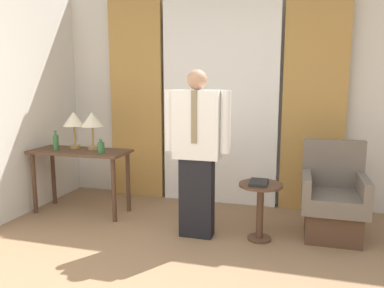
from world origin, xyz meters
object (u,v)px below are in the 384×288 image
at_px(bottle_by_lamp, 101,148).
at_px(side_table, 260,202).
at_px(person, 197,149).
at_px(book, 259,183).
at_px(table_lamp_right, 92,121).
at_px(table_lamp_left, 74,120).
at_px(bottle_near_edge, 56,142).
at_px(desk, 80,161).
at_px(armchair, 333,203).

bearing_deg(bottle_by_lamp, side_table, -3.94).
xyz_separation_m(person, book, (0.60, 0.05, -0.31)).
bearing_deg(book, table_lamp_right, 170.13).
bearing_deg(table_lamp_left, book, -8.81).
relative_size(table_lamp_left, table_lamp_right, 1.00).
relative_size(table_lamp_right, bottle_near_edge, 1.89).
relative_size(desk, armchair, 1.21).
bearing_deg(side_table, table_lamp_left, 171.75).
distance_m(desk, bottle_by_lamp, 0.40).
relative_size(table_lamp_right, bottle_by_lamp, 2.73).
bearing_deg(bottle_by_lamp, desk, 162.37).
bearing_deg(bottle_by_lamp, book, -4.62).
bearing_deg(table_lamp_left, bottle_near_edge, -127.11).
relative_size(desk, person, 0.70).
bearing_deg(desk, book, -6.79).
xyz_separation_m(table_lamp_left, bottle_near_edge, (-0.14, -0.18, -0.24)).
distance_m(table_lamp_left, side_table, 2.36).
distance_m(table_lamp_left, armchair, 3.01).
distance_m(desk, armchair, 2.81).
distance_m(table_lamp_right, bottle_by_lamp, 0.40).
relative_size(desk, side_table, 2.03).
distance_m(desk, book, 2.11).
bearing_deg(book, person, -175.45).
bearing_deg(side_table, person, -173.79).
xyz_separation_m(desk, bottle_near_edge, (-0.26, -0.09, 0.22)).
relative_size(table_lamp_right, person, 0.27).
relative_size(armchair, book, 3.84).
distance_m(desk, table_lamp_right, 0.49).
bearing_deg(bottle_near_edge, armchair, 2.68).
xyz_separation_m(person, side_table, (0.62, 0.07, -0.51)).
height_order(armchair, side_table, armchair).
bearing_deg(book, desk, 173.21).
bearing_deg(desk, table_lamp_left, 142.24).
height_order(bottle_near_edge, book, bottle_near_edge).
bearing_deg(desk, bottle_near_edge, -161.65).
height_order(table_lamp_left, bottle_by_lamp, table_lamp_left).
bearing_deg(desk, bottle_by_lamp, -17.63).
relative_size(table_lamp_left, armchair, 0.46).
distance_m(person, book, 0.68).
relative_size(desk, table_lamp_right, 2.63).
bearing_deg(table_lamp_right, side_table, -9.23).
relative_size(table_lamp_right, side_table, 0.77).
distance_m(table_lamp_left, person, 1.67).
height_order(bottle_near_edge, bottle_by_lamp, bottle_near_edge).
relative_size(table_lamp_left, bottle_near_edge, 1.89).
height_order(bottle_by_lamp, book, bottle_by_lamp).
distance_m(table_lamp_right, person, 1.44).
xyz_separation_m(person, armchair, (1.31, 0.36, -0.54)).
xyz_separation_m(armchair, book, (-0.71, -0.31, 0.23)).
distance_m(bottle_near_edge, person, 1.76).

